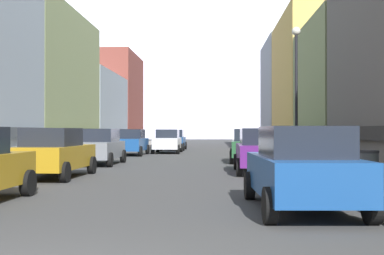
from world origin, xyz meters
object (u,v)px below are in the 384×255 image
(car_driving_0, at_px, (174,140))
(car_driving_1, at_px, (168,141))
(car_right_0, at_px, (302,168))
(car_left_1, at_px, (54,153))
(car_left_3, at_px, (131,142))
(trash_bin_right, at_px, (369,167))
(car_right_2, at_px, (249,145))
(car_left_2, at_px, (99,146))
(streetlamp_right, at_px, (296,75))
(car_right_1, at_px, (261,150))
(pedestrian_0, at_px, (283,143))

(car_driving_0, xyz_separation_m, car_driving_1, (0.00, -5.79, 0.00))
(car_right_0, xyz_separation_m, car_driving_1, (-5.40, 26.69, 0.00))
(car_left_1, xyz_separation_m, car_left_3, (0.00, 16.35, 0.00))
(car_left_3, xyz_separation_m, trash_bin_right, (10.15, -19.49, -0.26))
(car_right_0, xyz_separation_m, car_right_2, (-0.01, 15.93, 0.00))
(car_right_0, bearing_deg, car_left_2, 118.82)
(car_driving_1, bearing_deg, car_left_3, -122.72)
(car_left_1, relative_size, car_driving_0, 1.01)
(car_left_2, height_order, streetlamp_right, streetlamp_right)
(car_left_3, bearing_deg, car_right_2, -44.00)
(car_left_3, height_order, car_driving_0, same)
(car_left_2, bearing_deg, car_right_2, 15.54)
(car_driving_0, bearing_deg, trash_bin_right, -74.52)
(car_right_0, distance_m, car_driving_1, 27.23)
(car_right_0, height_order, car_driving_1, same)
(car_left_1, relative_size, car_driving_1, 1.01)
(car_left_3, height_order, car_right_0, same)
(car_right_0, relative_size, car_driving_1, 1.02)
(car_right_1, xyz_separation_m, streetlamp_right, (1.55, 0.92, 3.09))
(trash_bin_right, bearing_deg, car_right_0, -124.02)
(car_right_0, xyz_separation_m, car_driving_0, (-5.40, 32.48, 0.00))
(car_driving_1, height_order, trash_bin_right, car_driving_1)
(car_driving_1, bearing_deg, car_right_0, -78.56)
(car_left_2, bearing_deg, car_right_1, -30.95)
(car_left_3, xyz_separation_m, streetlamp_right, (9.15, -13.09, 3.09))
(car_left_2, relative_size, car_driving_0, 1.00)
(car_left_3, distance_m, streetlamp_right, 16.27)
(car_left_2, height_order, car_driving_1, same)
(car_left_2, bearing_deg, car_right_0, -61.18)
(car_right_2, bearing_deg, car_left_1, -130.14)
(car_right_1, bearing_deg, car_driving_0, 103.09)
(car_left_2, relative_size, car_right_0, 0.99)
(car_left_3, height_order, trash_bin_right, car_left_3)
(car_right_2, bearing_deg, streetlamp_right, -74.90)
(car_right_1, bearing_deg, car_right_2, 90.02)
(car_driving_0, distance_m, trash_bin_right, 29.79)
(car_left_1, xyz_separation_m, car_driving_1, (2.20, 19.77, 0.00))
(trash_bin_right, bearing_deg, car_left_1, 162.80)
(car_left_1, bearing_deg, car_driving_0, 85.08)
(car_left_1, bearing_deg, streetlamp_right, 19.61)
(car_driving_0, height_order, car_driving_1, same)
(car_right_2, height_order, pedestrian_0, pedestrian_0)
(car_driving_0, distance_m, pedestrian_0, 13.91)
(car_left_1, relative_size, car_right_1, 1.00)
(car_left_1, distance_m, car_right_2, 11.79)
(car_right_0, distance_m, car_driving_0, 32.92)
(car_right_2, relative_size, pedestrian_0, 2.64)
(car_right_1, relative_size, car_driving_1, 1.00)
(car_left_1, height_order, car_right_2, same)
(car_left_2, bearing_deg, car_left_1, -90.01)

